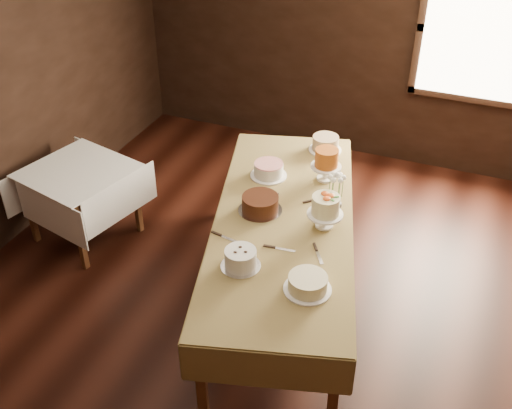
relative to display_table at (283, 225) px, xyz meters
The scene contains 19 objects.
floor 0.85m from the display_table, 133.00° to the right, with size 5.00×6.00×0.01m, color black.
wall_back 2.84m from the display_table, 94.52° to the left, with size 5.00×0.02×2.80m, color black.
window 3.03m from the display_table, 68.21° to the left, with size 1.10×0.05×1.30m, color #FFEABF.
display_table is the anchor object (origin of this frame).
side_table 2.07m from the display_table, behind, with size 1.06×1.06×0.74m.
cake_speckled 1.18m from the display_table, 90.80° to the left, with size 0.31×0.31×0.14m.
cake_lattice 0.66m from the display_table, 121.64° to the left, with size 0.32×0.32×0.12m.
cake_caramel 0.72m from the display_table, 79.09° to the left, with size 0.28×0.28×0.30m.
cake_chocolate 0.25m from the display_table, behind, with size 0.40×0.40×0.14m.
cake_flowers 0.37m from the display_table, ahead, with size 0.28×0.28×0.28m.
cake_swirl 0.68m from the display_table, 96.98° to the right, with size 0.29×0.29×0.15m.
cake_cream 0.84m from the display_table, 58.73° to the right, with size 0.33×0.33×0.11m.
cake_server_a 0.40m from the display_table, 67.94° to the right, with size 0.24×0.03×0.01m, color silver.
cake_server_b 0.54m from the display_table, 41.21° to the right, with size 0.24×0.03×0.01m, color silver.
cake_server_c 0.31m from the display_table, 122.42° to the left, with size 0.24×0.03×0.01m, color silver.
cake_server_d 0.43m from the display_table, 63.38° to the left, with size 0.24×0.03×0.01m, color silver.
cake_server_e 0.49m from the display_table, 125.24° to the right, with size 0.24×0.03×0.01m, color silver.
flower_vase 0.45m from the display_table, 39.64° to the left, with size 0.12×0.12×0.12m, color #2D2823.
flower_bouquet 0.53m from the display_table, 39.64° to the left, with size 0.14×0.14×0.20m, color white, non-canonical shape.
Camera 1 is at (1.49, -3.44, 3.65)m, focal length 42.87 mm.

